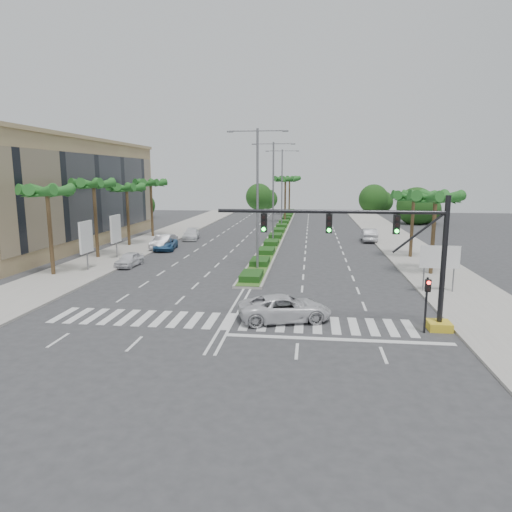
{
  "coord_description": "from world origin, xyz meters",
  "views": [
    {
      "loc": [
        4.54,
        -24.5,
        8.23
      ],
      "look_at": [
        1.02,
        4.57,
        3.0
      ],
      "focal_mm": 32.0,
      "sensor_mm": 36.0,
      "label": 1
    }
  ],
  "objects_px": {
    "car_parked_d": "(191,234)",
    "car_crossing": "(285,308)",
    "car_parked_c": "(165,244)",
    "car_right": "(369,235)",
    "car_parked_b": "(164,242)",
    "car_parked_a": "(129,259)"
  },
  "relations": [
    {
      "from": "car_parked_d",
      "to": "car_right",
      "type": "distance_m",
      "value": 22.56
    },
    {
      "from": "car_parked_d",
      "to": "car_parked_a",
      "type": "bearing_deg",
      "value": -100.18
    },
    {
      "from": "car_parked_d",
      "to": "car_parked_c",
      "type": "bearing_deg",
      "value": -101.36
    },
    {
      "from": "car_parked_c",
      "to": "car_crossing",
      "type": "height_order",
      "value": "car_crossing"
    },
    {
      "from": "car_parked_b",
      "to": "car_parked_c",
      "type": "height_order",
      "value": "car_parked_b"
    },
    {
      "from": "car_parked_c",
      "to": "car_parked_d",
      "type": "relative_size",
      "value": 1.01
    },
    {
      "from": "car_parked_d",
      "to": "car_right",
      "type": "bearing_deg",
      "value": -4.48
    },
    {
      "from": "car_parked_c",
      "to": "car_right",
      "type": "xyz_separation_m",
      "value": [
        23.22,
        9.43,
        0.17
      ]
    },
    {
      "from": "car_parked_c",
      "to": "car_right",
      "type": "relative_size",
      "value": 0.94
    },
    {
      "from": "car_parked_d",
      "to": "car_crossing",
      "type": "height_order",
      "value": "car_crossing"
    },
    {
      "from": "car_parked_d",
      "to": "car_crossing",
      "type": "xyz_separation_m",
      "value": [
        13.9,
        -31.77,
        0.06
      ]
    },
    {
      "from": "car_parked_b",
      "to": "car_crossing",
      "type": "relative_size",
      "value": 0.93
    },
    {
      "from": "car_parked_a",
      "to": "car_parked_c",
      "type": "relative_size",
      "value": 0.81
    },
    {
      "from": "car_parked_b",
      "to": "car_parked_a",
      "type": "bearing_deg",
      "value": -88.02
    },
    {
      "from": "car_parked_b",
      "to": "car_parked_d",
      "type": "bearing_deg",
      "value": 84.44
    },
    {
      "from": "car_parked_a",
      "to": "car_parked_b",
      "type": "relative_size",
      "value": 0.77
    },
    {
      "from": "car_parked_b",
      "to": "car_right",
      "type": "bearing_deg",
      "value": 22.6
    },
    {
      "from": "car_right",
      "to": "car_parked_c",
      "type": "bearing_deg",
      "value": 23.79
    },
    {
      "from": "car_parked_a",
      "to": "car_right",
      "type": "xyz_separation_m",
      "value": [
        23.6,
        18.73,
        0.17
      ]
    },
    {
      "from": "car_parked_a",
      "to": "car_right",
      "type": "relative_size",
      "value": 0.76
    },
    {
      "from": "car_parked_b",
      "to": "car_right",
      "type": "xyz_separation_m",
      "value": [
        23.6,
        8.88,
        0.0
      ]
    },
    {
      "from": "car_parked_b",
      "to": "car_parked_c",
      "type": "distance_m",
      "value": 0.68
    }
  ]
}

